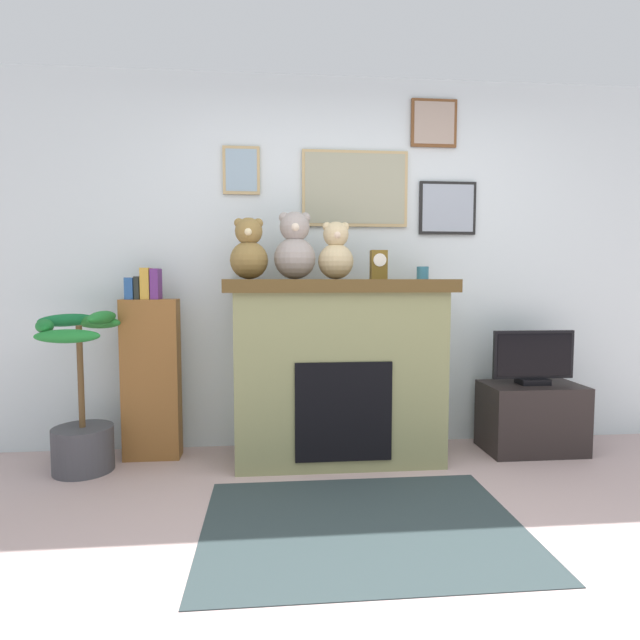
% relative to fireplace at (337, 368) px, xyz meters
% --- Properties ---
extents(ground_plane, '(12.00, 12.00, 0.00)m').
position_rel_fireplace_xyz_m(ground_plane, '(0.18, -1.64, -0.60)').
color(ground_plane, '#BA9F9B').
extents(back_wall, '(5.20, 0.15, 2.60)m').
position_rel_fireplace_xyz_m(back_wall, '(0.18, 0.36, 0.70)').
color(back_wall, silver).
rests_on(back_wall, ground_plane).
extents(fireplace, '(1.44, 0.66, 1.19)m').
position_rel_fireplace_xyz_m(fireplace, '(0.00, 0.00, 0.00)').
color(fireplace, '#808356').
rests_on(fireplace, ground_plane).
extents(bookshelf, '(0.36, 0.16, 1.27)m').
position_rel_fireplace_xyz_m(bookshelf, '(-1.23, 0.10, -0.03)').
color(bookshelf, brown).
rests_on(bookshelf, ground_plane).
extents(potted_plant, '(0.53, 0.55, 1.00)m').
position_rel_fireplace_xyz_m(potted_plant, '(-1.61, -0.11, -0.24)').
color(potted_plant, '#3F3F44').
rests_on(potted_plant, ground_plane).
extents(tv_stand, '(0.65, 0.40, 0.47)m').
position_rel_fireplace_xyz_m(tv_stand, '(1.36, 0.00, -0.37)').
color(tv_stand, black).
rests_on(tv_stand, ground_plane).
extents(television, '(0.57, 0.14, 0.37)m').
position_rel_fireplace_xyz_m(television, '(1.36, 0.00, 0.05)').
color(television, black).
rests_on(television, tv_stand).
extents(area_rug, '(1.54, 1.15, 0.01)m').
position_rel_fireplace_xyz_m(area_rug, '(0.00, -0.98, -0.60)').
color(area_rug, '#2D3B3C').
rests_on(area_rug, ground_plane).
extents(candle_jar, '(0.08, 0.08, 0.08)m').
position_rel_fireplace_xyz_m(candle_jar, '(0.56, -0.02, 0.63)').
color(candle_jar, teal).
rests_on(candle_jar, fireplace).
extents(mantel_clock, '(0.11, 0.08, 0.19)m').
position_rel_fireplace_xyz_m(mantel_clock, '(0.27, -0.02, 0.69)').
color(mantel_clock, brown).
rests_on(mantel_clock, fireplace).
extents(teddy_bear_grey, '(0.24, 0.24, 0.39)m').
position_rel_fireplace_xyz_m(teddy_bear_grey, '(-0.57, -0.02, 0.77)').
color(teddy_bear_grey, olive).
rests_on(teddy_bear_grey, fireplace).
extents(teddy_bear_tan, '(0.27, 0.27, 0.43)m').
position_rel_fireplace_xyz_m(teddy_bear_tan, '(-0.28, -0.02, 0.78)').
color(teddy_bear_tan, gray).
rests_on(teddy_bear_tan, fireplace).
extents(teddy_bear_brown, '(0.23, 0.23, 0.37)m').
position_rel_fireplace_xyz_m(teddy_bear_brown, '(-0.01, -0.02, 0.76)').
color(teddy_bear_brown, '#C9B384').
rests_on(teddy_bear_brown, fireplace).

